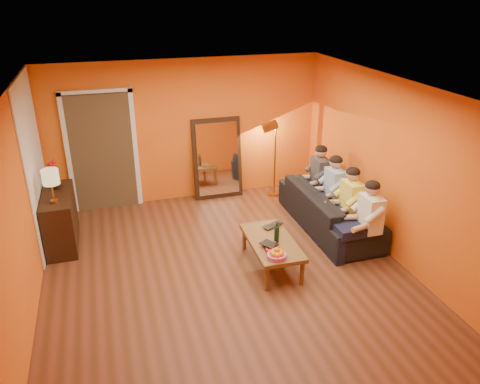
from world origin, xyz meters
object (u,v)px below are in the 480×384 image
object	(u,v)px
coffee_table	(271,253)
person_far_right	(320,178)
sofa	(329,209)
laptop	(275,227)
person_far_left	(370,220)
sideboard	(60,219)
floor_lamp	(275,160)
dog	(332,221)
mirror_frame	(217,158)
person_mid_right	(334,190)
wine_bottle	(277,232)
person_mid_left	(351,204)
tumbler	(277,233)
table_lamp	(52,186)
vase	(56,183)

from	to	relation	value
coffee_table	person_far_right	distance (m)	2.13
sofa	laptop	xyz separation A→B (m)	(-1.15, -0.50, 0.10)
sofa	person_far_left	world-z (taller)	person_far_left
sideboard	laptop	bearing A→B (deg)	-21.39
floor_lamp	dog	size ratio (longest dim) A/B	2.12
sofa	laptop	size ratio (longest dim) A/B	6.83
sideboard	coffee_table	size ratio (longest dim) A/B	0.97
sofa	coffee_table	distance (m)	1.59
mirror_frame	sofa	distance (m)	2.34
person_mid_right	wine_bottle	world-z (taller)	person_mid_right
person_mid_left	tumbler	bearing A→B (deg)	-168.17
table_lamp	vase	distance (m)	0.57
mirror_frame	wine_bottle	xyz separation A→B (m)	(0.17, -2.69, -0.18)
person_mid_right	floor_lamp	bearing A→B (deg)	110.56
table_lamp	coffee_table	distance (m)	3.29
sofa	person_far_right	bearing A→B (deg)	-11.31
person_mid_left	mirror_frame	bearing A→B (deg)	125.21
floor_lamp	vase	world-z (taller)	floor_lamp
dog	tumbler	xyz separation A→B (m)	(-1.05, -0.30, 0.13)
wine_bottle	vase	size ratio (longest dim) A/B	1.77
dog	person_mid_left	distance (m)	0.40
table_lamp	dog	distance (m)	4.24
tumbler	sideboard	bearing A→B (deg)	154.57
mirror_frame	sofa	bearing A→B (deg)	-50.97
table_lamp	tumbler	xyz separation A→B (m)	(3.03, -1.14, -0.64)
sideboard	laptop	distance (m)	3.32
table_lamp	vase	xyz separation A→B (m)	(0.00, 0.55, -0.17)
person_far_left	person_mid_right	world-z (taller)	same
mirror_frame	dog	bearing A→B (deg)	-59.80
mirror_frame	table_lamp	world-z (taller)	mirror_frame
mirror_frame	sideboard	world-z (taller)	mirror_frame
person_far_left	person_mid_left	distance (m)	0.55
dog	tumbler	world-z (taller)	dog
person_far_left	wine_bottle	world-z (taller)	person_far_left
coffee_table	laptop	xyz separation A→B (m)	(0.18, 0.35, 0.22)
table_lamp	floor_lamp	bearing A→B (deg)	15.98
person_far_left	wine_bottle	size ratio (longest dim) A/B	3.94
coffee_table	sideboard	bearing A→B (deg)	153.23
floor_lamp	person_far_right	distance (m)	1.01
sideboard	person_far_right	distance (m)	4.37
tumbler	person_far_right	bearing A→B (deg)	45.83
sofa	floor_lamp	bearing A→B (deg)	14.79
floor_lamp	dog	world-z (taller)	floor_lamp
mirror_frame	vase	xyz separation A→B (m)	(-2.79, -0.83, 0.18)
mirror_frame	coffee_table	bearing A→B (deg)	-87.44
coffee_table	floor_lamp	xyz separation A→B (m)	(0.93, 2.36, 0.51)
dog	wine_bottle	bearing A→B (deg)	-169.13
floor_lamp	vase	xyz separation A→B (m)	(-3.84, -0.55, 0.22)
mirror_frame	tumbler	world-z (taller)	mirror_frame
person_mid_left	laptop	size ratio (longest dim) A/B	3.64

